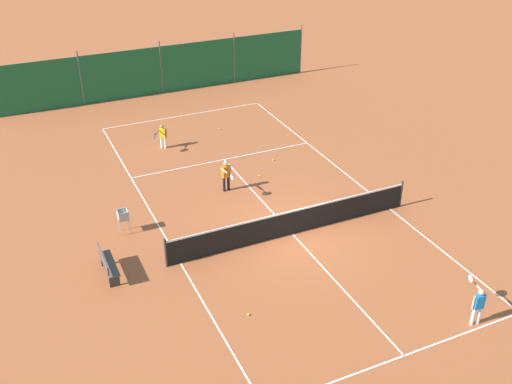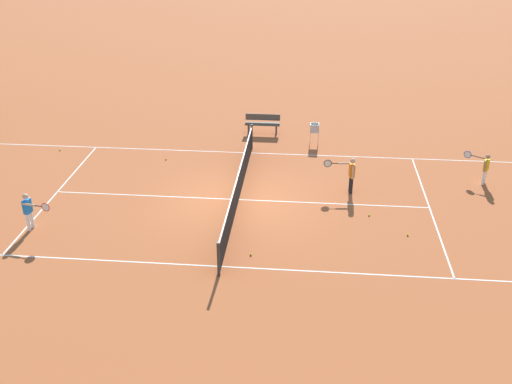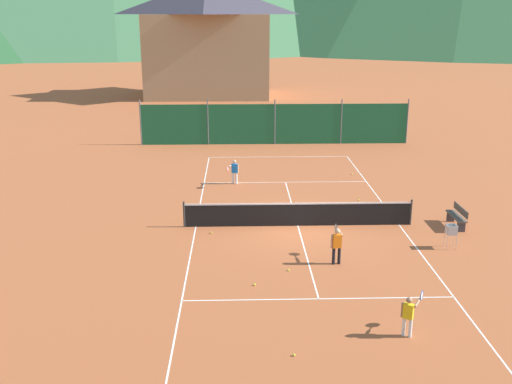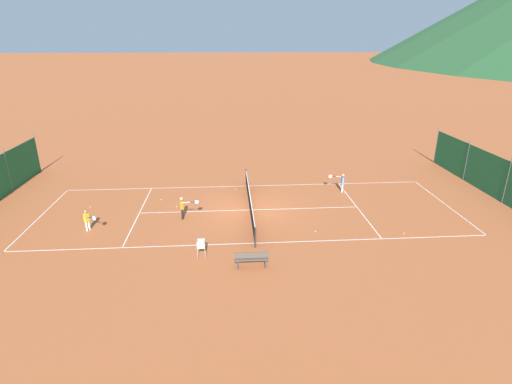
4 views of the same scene
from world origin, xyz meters
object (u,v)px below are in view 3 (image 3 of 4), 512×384
at_px(alpine_chalet, 207,37).
at_px(tennis_ball_by_net_right, 352,174).
at_px(tennis_net, 298,214).
at_px(player_far_service, 234,170).
at_px(courtside_bench, 457,216).
at_px(player_near_service, 409,313).
at_px(tennis_ball_service_box, 211,233).
at_px(tennis_ball_mid_court, 359,200).
at_px(tennis_ball_near_corner, 294,355).
at_px(tennis_ball_alley_right, 255,285).
at_px(ball_hopper, 451,231).
at_px(tennis_ball_alley_left, 288,270).
at_px(player_far_baseline, 337,243).

bearing_deg(alpine_chalet, tennis_ball_by_net_right, -74.06).
xyz_separation_m(tennis_net, player_far_service, (-2.58, 6.16, 0.22)).
bearing_deg(courtside_bench, player_near_service, -117.24).
bearing_deg(tennis_ball_service_box, tennis_ball_mid_court, 31.42).
bearing_deg(alpine_chalet, tennis_ball_near_corner, -84.92).
relative_size(tennis_ball_alley_right, ball_hopper, 0.07).
distance_m(player_far_service, tennis_ball_alley_left, 10.69).
distance_m(player_far_baseline, tennis_ball_mid_court, 7.38).
bearing_deg(alpine_chalet, tennis_ball_alley_right, -85.57).
bearing_deg(player_near_service, tennis_ball_alley_right, 141.66).
bearing_deg(tennis_ball_alley_left, tennis_ball_near_corner, -93.18).
xyz_separation_m(tennis_ball_alley_right, tennis_ball_service_box, (-1.55, 4.66, 0.00)).
bearing_deg(tennis_ball_alley_left, player_far_service, 99.94).
distance_m(tennis_ball_alley_left, tennis_ball_by_net_right, 12.86).
bearing_deg(alpine_chalet, player_far_service, -85.21).
bearing_deg(tennis_net, tennis_ball_near_corner, -96.18).
height_order(player_far_baseline, alpine_chalet, alpine_chalet).
bearing_deg(alpine_chalet, ball_hopper, -75.68).
xyz_separation_m(player_far_service, tennis_ball_mid_court, (5.70, -2.92, -0.68)).
relative_size(tennis_ball_alley_left, tennis_ball_near_corner, 1.00).
distance_m(tennis_ball_service_box, ball_hopper, 8.95).
bearing_deg(tennis_ball_alley_left, tennis_ball_mid_court, 63.08).
relative_size(player_near_service, tennis_ball_by_net_right, 17.27).
relative_size(tennis_net, player_far_service, 7.49).
distance_m(player_near_service, tennis_ball_service_box, 9.59).
bearing_deg(player_near_service, player_far_baseline, 103.40).
distance_m(tennis_ball_alley_right, courtside_bench, 9.72).
height_order(tennis_ball_mid_court, alpine_chalet, alpine_chalet).
xyz_separation_m(player_near_service, tennis_ball_alley_left, (-2.82, 4.22, -0.64)).
relative_size(player_near_service, tennis_ball_alley_right, 17.27).
bearing_deg(player_far_service, tennis_ball_alley_right, -86.62).
relative_size(player_far_baseline, tennis_ball_mid_court, 19.45).
xyz_separation_m(tennis_net, tennis_ball_by_net_right, (3.64, 7.74, -0.47)).
xyz_separation_m(tennis_ball_alley_left, alpine_chalet, (-4.61, 43.59, 5.79)).
xyz_separation_m(player_far_baseline, tennis_ball_by_net_right, (2.70, 11.52, -0.71)).
distance_m(player_near_service, tennis_ball_alley_left, 5.12).
bearing_deg(tennis_ball_mid_court, tennis_ball_by_net_right, 83.37).
bearing_deg(tennis_net, tennis_ball_by_net_right, 64.83).
bearing_deg(player_far_service, tennis_ball_mid_court, -27.15).
distance_m(player_far_baseline, player_far_service, 10.54).
bearing_deg(tennis_ball_near_corner, tennis_ball_alley_right, 102.17).
bearing_deg(player_far_service, alpine_chalet, 94.79).
relative_size(player_far_service, alpine_chalet, 0.09).
bearing_deg(alpine_chalet, tennis_ball_alley_left, -83.96).
bearing_deg(tennis_ball_alley_left, tennis_ball_by_net_right, 70.10).
bearing_deg(tennis_ball_alley_left, tennis_ball_service_box, 127.01).
distance_m(player_far_baseline, alpine_chalet, 43.77).
distance_m(tennis_ball_near_corner, courtside_bench, 11.78).
bearing_deg(tennis_ball_near_corner, tennis_ball_by_net_right, 74.85).
relative_size(player_far_service, tennis_ball_by_net_right, 18.56).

